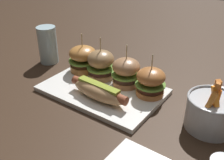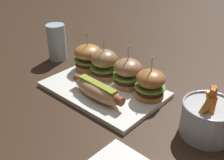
# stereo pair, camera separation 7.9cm
# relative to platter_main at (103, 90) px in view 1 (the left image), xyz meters

# --- Properties ---
(ground_plane) EXTENTS (3.00, 3.00, 0.00)m
(ground_plane) POSITION_rel_platter_main_xyz_m (0.00, 0.00, -0.01)
(ground_plane) COLOR #382619
(platter_main) EXTENTS (0.36, 0.24, 0.01)m
(platter_main) POSITION_rel_platter_main_xyz_m (0.00, 0.00, 0.00)
(platter_main) COLOR white
(platter_main) RESTS_ON ground
(hot_dog) EXTENTS (0.20, 0.07, 0.05)m
(hot_dog) POSITION_rel_platter_main_xyz_m (0.03, -0.05, 0.03)
(hot_dog) COLOR tan
(hot_dog) RESTS_ON platter_main
(slider_far_left) EXTENTS (0.10, 0.10, 0.13)m
(slider_far_left) POSITION_rel_platter_main_xyz_m (-0.13, 0.06, 0.05)
(slider_far_left) COLOR #BB7738
(slider_far_left) RESTS_ON platter_main
(slider_center_left) EXTENTS (0.09, 0.09, 0.14)m
(slider_center_left) POSITION_rel_platter_main_xyz_m (-0.05, 0.05, 0.05)
(slider_center_left) COLOR #97724A
(slider_center_left) RESTS_ON platter_main
(slider_center_right) EXTENTS (0.09, 0.09, 0.13)m
(slider_center_right) POSITION_rel_platter_main_xyz_m (0.05, 0.06, 0.05)
(slider_center_right) COLOR #A4734E
(slider_center_right) RESTS_ON platter_main
(slider_far_right) EXTENTS (0.09, 0.09, 0.13)m
(slider_far_right) POSITION_rel_platter_main_xyz_m (0.14, 0.05, 0.05)
(slider_far_right) COLOR #B16935
(slider_far_right) RESTS_ON platter_main
(fries_bucket) EXTENTS (0.13, 0.13, 0.14)m
(fries_bucket) POSITION_rel_platter_main_xyz_m (0.32, 0.02, 0.04)
(fries_bucket) COLOR #B7BABF
(fries_bucket) RESTS_ON ground
(water_glass) EXTENTS (0.07, 0.07, 0.14)m
(water_glass) POSITION_rel_platter_main_xyz_m (-0.30, 0.06, 0.06)
(water_glass) COLOR silver
(water_glass) RESTS_ON ground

